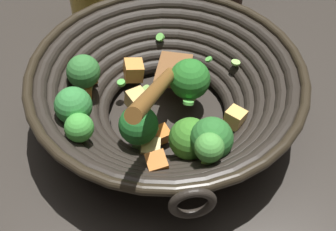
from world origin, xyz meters
name	(u,v)px	position (x,y,z in m)	size (l,w,h in m)	color
ground_plane	(167,119)	(0.00, 0.00, 0.00)	(4.00, 4.00, 0.00)	#332D28
wok	(166,91)	(0.00, 0.00, 0.06)	(0.39, 0.39, 0.21)	black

